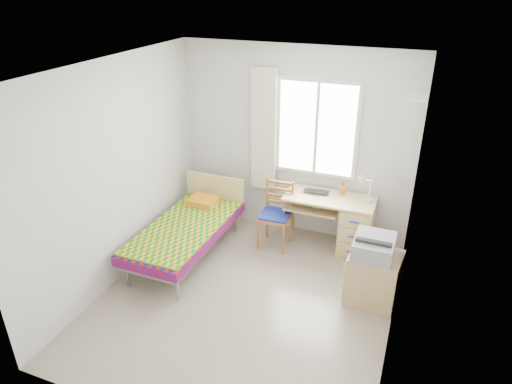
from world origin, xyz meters
TOP-DOWN VIEW (x-y plane):
  - floor at (0.00, 0.00)m, footprint 3.50×3.50m
  - ceiling at (0.00, 0.00)m, footprint 3.50×3.50m
  - wall_back at (0.00, 1.75)m, footprint 3.20×0.00m
  - wall_left at (-1.60, 0.00)m, footprint 0.00×3.50m
  - wall_right at (1.60, 0.00)m, footprint 0.00×3.50m
  - window at (0.30, 1.73)m, footprint 1.10×0.04m
  - curtain at (-0.42, 1.68)m, footprint 0.35×0.05m
  - floating_shelf at (1.49, 1.40)m, footprint 0.20×0.32m
  - bed at (-1.06, 0.59)m, footprint 0.90×1.87m
  - desk at (0.91, 1.44)m, footprint 1.18×0.54m
  - chair at (-0.06, 1.24)m, footprint 0.42×0.42m
  - cabinet at (1.34, 0.51)m, footprint 0.60×0.54m
  - printer at (1.30, 0.51)m, footprint 0.43×0.49m
  - laptop at (0.40, 1.47)m, footprint 0.36×0.25m
  - pen_cup at (0.72, 1.60)m, footprint 0.09×0.09m
  - task_lamp at (1.03, 1.42)m, footprint 0.23×0.32m
  - book at (0.36, 1.47)m, footprint 0.22×0.26m

SIDE VIEW (x-z plane):
  - floor at x=0.00m, z-range 0.00..0.00m
  - cabinet at x=1.34m, z-range 0.00..0.60m
  - bed at x=-1.06m, z-range -0.01..0.79m
  - desk at x=0.91m, z-range 0.03..0.77m
  - chair at x=-0.06m, z-range 0.06..0.98m
  - book at x=0.36m, z-range 0.58..0.60m
  - printer at x=1.30m, z-range 0.60..0.81m
  - laptop at x=0.40m, z-range 0.74..0.76m
  - pen_cup at x=0.72m, z-range 0.74..0.84m
  - task_lamp at x=1.03m, z-range 0.79..1.21m
  - wall_left at x=-1.60m, z-range -0.45..3.05m
  - wall_right at x=1.60m, z-range -0.45..3.05m
  - wall_back at x=0.00m, z-range -0.30..2.90m
  - curtain at x=-0.42m, z-range 0.60..2.30m
  - window at x=0.30m, z-range 0.90..2.20m
  - floating_shelf at x=1.49m, z-range 2.13..2.17m
  - ceiling at x=0.00m, z-range 2.60..2.60m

